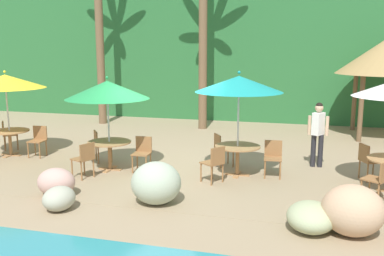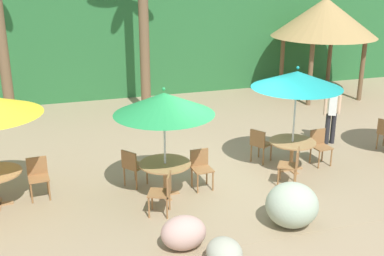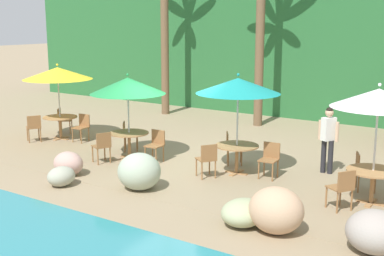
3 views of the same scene
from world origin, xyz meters
name	(u,v)px [view 3 (image 3 of 3)]	position (x,y,z in m)	size (l,w,h in m)	color
ground_plane	(179,164)	(0.00, 0.00, 0.00)	(120.00, 120.00, 0.00)	#937F60
terrace_deck	(179,164)	(0.00, 0.00, 0.00)	(18.00, 5.20, 0.01)	#937F60
foliage_backdrop	(307,41)	(0.00, 9.00, 3.00)	(28.00, 2.40, 6.00)	#286633
rock_seawall	(100,177)	(-0.12, -2.89, 0.36)	(16.62, 3.22, 0.86)	#A3B197
umbrella_yellow	(58,73)	(-4.93, 0.32, 2.15)	(2.20, 2.20, 2.46)	silver
dining_table_yellow	(60,120)	(-4.93, 0.32, 0.61)	(1.10, 1.10, 0.74)	#A37547
chair_yellow_seaward	(82,126)	(-4.09, 0.47, 0.51)	(0.45, 0.45, 0.87)	olive
chair_yellow_inland	(63,119)	(-5.51, 0.95, 0.51)	(0.59, 0.59, 0.87)	olive
chair_yellow_left	(34,126)	(-5.30, -0.45, 0.51)	(0.58, 0.58, 0.87)	olive
umbrella_green	(128,86)	(-1.51, -0.27, 2.05)	(2.09, 2.09, 2.39)	silver
dining_table_green	(129,137)	(-1.51, -0.27, 0.61)	(1.10, 1.10, 0.74)	#A37547
chair_green_seaward	(156,143)	(-0.66, -0.14, 0.51)	(0.44, 0.45, 0.87)	olive
chair_green_inland	(128,134)	(-2.09, 0.35, 0.51)	(0.59, 0.59, 0.87)	olive
chair_green_left	(102,145)	(-1.76, -1.09, 0.51)	(0.56, 0.55, 0.87)	olive
umbrella_teal	(238,86)	(1.71, 0.10, 2.23)	(2.09, 2.09, 2.54)	silver
dining_table_teal	(237,150)	(1.71, 0.10, 0.61)	(1.10, 1.10, 0.74)	#A37547
chair_teal_seaward	(270,157)	(2.55, 0.25, 0.51)	(0.45, 0.46, 0.87)	olive
chair_teal_inland	(231,146)	(1.18, 0.77, 0.51)	(0.59, 0.58, 0.87)	olive
chair_teal_left	(207,158)	(1.30, -0.65, 0.51)	(0.59, 0.59, 0.87)	olive
umbrella_white	(379,98)	(5.14, -0.25, 2.26)	(1.94, 1.94, 2.57)	silver
dining_table_white	(373,176)	(5.14, -0.25, 0.61)	(1.10, 1.10, 0.74)	#A37547
chair_white_inland	(362,169)	(4.72, 0.50, 0.51)	(0.56, 0.55, 0.87)	olive
chair_white_left	(343,187)	(4.75, -1.01, 0.51)	(0.59, 0.59, 0.87)	olive
palm_tree_nearest	(164,0)	(-4.84, 5.95, 4.58)	(2.91, 2.82, 7.04)	brown
waiter_in_white	(328,135)	(3.60, 1.39, 0.99)	(0.52, 0.39, 1.70)	#232328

